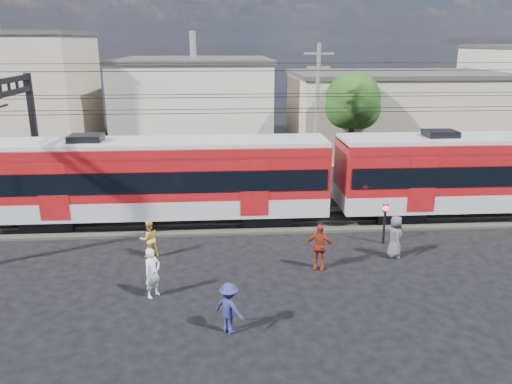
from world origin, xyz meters
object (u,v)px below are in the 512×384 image
Objects in this scene: commuter_train at (163,177)px; pedestrian_c at (229,308)px; pedestrian_a at (152,273)px; crossing_signal at (385,217)px.

commuter_train is 30.66× the size of pedestrian_c.
pedestrian_a is 3.60m from pedestrian_c.
commuter_train reaches higher than pedestrian_a.
pedestrian_a is (0.34, -7.22, -1.51)m from commuter_train.
pedestrian_c is (2.96, -9.68, -1.58)m from commuter_train.
commuter_train reaches higher than crossing_signal.
commuter_train is at bearing 45.10° from pedestrian_a.
crossing_signal is at bearing -17.39° from commuter_train.
pedestrian_a reaches higher than pedestrian_c.
pedestrian_c is 0.91× the size of crossing_signal.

